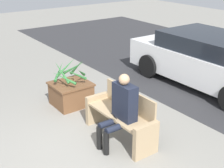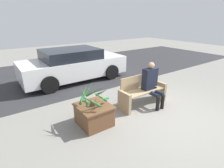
{
  "view_description": "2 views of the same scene",
  "coord_description": "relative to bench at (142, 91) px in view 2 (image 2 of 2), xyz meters",
  "views": [
    {
      "loc": [
        3.87,
        -2.15,
        3.12
      ],
      "look_at": [
        -0.98,
        1.34,
        0.66
      ],
      "focal_mm": 50.0,
      "sensor_mm": 36.0,
      "label": 1
    },
    {
      "loc": [
        -3.65,
        -2.51,
        2.5
      ],
      "look_at": [
        -0.95,
        1.29,
        0.74
      ],
      "focal_mm": 28.0,
      "sensor_mm": 36.0,
      "label": 2
    }
  ],
  "objects": [
    {
      "name": "ground_plane",
      "position": [
        0.1,
        -0.92,
        -0.43
      ],
      "size": [
        30.0,
        30.0,
        0.0
      ],
      "primitive_type": "plane",
      "color": "gray"
    },
    {
      "name": "planter_box",
      "position": [
        -1.73,
        -0.1,
        -0.15
      ],
      "size": [
        0.78,
        0.83,
        0.52
      ],
      "color": "brown",
      "rests_on": "ground_plane"
    },
    {
      "name": "person_seated",
      "position": [
        0.2,
        -0.17,
        0.31
      ],
      "size": [
        0.46,
        0.63,
        1.32
      ],
      "color": "black",
      "rests_on": "ground_plane"
    },
    {
      "name": "bench",
      "position": [
        0.0,
        0.0,
        0.0
      ],
      "size": [
        1.55,
        0.5,
        0.9
      ],
      "color": "tan",
      "rests_on": "ground_plane"
    },
    {
      "name": "road_surface",
      "position": [
        0.1,
        4.61,
        -0.43
      ],
      "size": [
        20.0,
        6.0,
        0.01
      ],
      "primitive_type": "cube",
      "color": "#2D2D30",
      "rests_on": "ground_plane"
    },
    {
      "name": "potted_plant",
      "position": [
        -1.73,
        -0.1,
        0.34
      ],
      "size": [
        0.8,
        0.8,
        0.55
      ],
      "color": "brown",
      "rests_on": "planter_box"
    },
    {
      "name": "parked_car",
      "position": [
        -0.72,
        3.38,
        0.24
      ],
      "size": [
        4.28,
        1.98,
        1.33
      ],
      "color": "silver",
      "rests_on": "ground_plane"
    }
  ]
}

